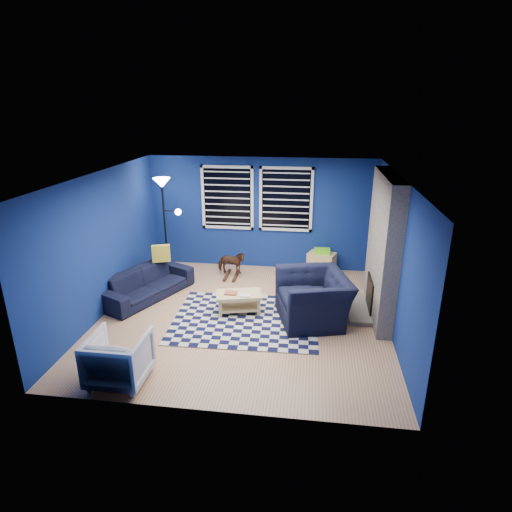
{
  "coord_description": "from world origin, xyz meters",
  "views": [
    {
      "loc": [
        1.14,
        -6.71,
        3.61
      ],
      "look_at": [
        0.19,
        0.3,
        1.05
      ],
      "focal_mm": 30.0,
      "sensor_mm": 36.0,
      "label": 1
    }
  ],
  "objects": [
    {
      "name": "floor",
      "position": [
        0.0,
        0.0,
        0.0
      ],
      "size": [
        5.0,
        5.0,
        0.0
      ],
      "primitive_type": "plane",
      "color": "tan",
      "rests_on": "ground"
    },
    {
      "name": "cabinet",
      "position": [
        1.39,
        2.25,
        0.25
      ],
      "size": [
        0.67,
        0.56,
        0.57
      ],
      "rotation": [
        0.0,
        0.0,
        -0.35
      ],
      "color": "#DDC17C",
      "rests_on": "floor"
    },
    {
      "name": "throw_pillow",
      "position": [
        -1.84,
        1.05,
        0.74
      ],
      "size": [
        0.38,
        0.22,
        0.34
      ],
      "primitive_type": "cube",
      "rotation": [
        0.0,
        0.0,
        0.34
      ],
      "color": "gold",
      "rests_on": "sofa"
    },
    {
      "name": "window_right",
      "position": [
        0.55,
        2.46,
        1.6
      ],
      "size": [
        1.17,
        0.06,
        1.42
      ],
      "color": "black",
      "rests_on": "wall_back"
    },
    {
      "name": "wall_left",
      "position": [
        -2.5,
        0.0,
        1.25
      ],
      "size": [
        0.0,
        5.0,
        5.0
      ],
      "primitive_type": "plane",
      "rotation": [
        1.57,
        0.0,
        1.57
      ],
      "color": "navy",
      "rests_on": "floor"
    },
    {
      "name": "rug",
      "position": [
        0.06,
        -0.11,
        0.01
      ],
      "size": [
        2.56,
        2.07,
        0.02
      ],
      "primitive_type": "cube",
      "rotation": [
        0.0,
        0.0,
        0.03
      ],
      "color": "black",
      "rests_on": "floor"
    },
    {
      "name": "sofa",
      "position": [
        -1.99,
        0.55,
        0.28
      ],
      "size": [
        2.08,
        1.5,
        0.57
      ],
      "primitive_type": "imported",
      "rotation": [
        0.0,
        0.0,
        1.14
      ],
      "color": "black",
      "rests_on": "floor"
    },
    {
      "name": "wall_right",
      "position": [
        2.5,
        0.0,
        1.25
      ],
      "size": [
        0.0,
        5.0,
        5.0
      ],
      "primitive_type": "plane",
      "rotation": [
        1.57,
        0.0,
        -1.57
      ],
      "color": "navy",
      "rests_on": "floor"
    },
    {
      "name": "coffee_table",
      "position": [
        -0.11,
        0.13,
        0.28
      ],
      "size": [
        0.89,
        0.64,
        0.41
      ],
      "rotation": [
        0.0,
        0.0,
        0.24
      ],
      "color": "#DDC17C",
      "rests_on": "rug"
    },
    {
      "name": "wall_back",
      "position": [
        0.0,
        2.5,
        1.25
      ],
      "size": [
        5.0,
        0.0,
        5.0
      ],
      "primitive_type": "plane",
      "rotation": [
        1.57,
        0.0,
        0.0
      ],
      "color": "navy",
      "rests_on": "floor"
    },
    {
      "name": "window_left",
      "position": [
        -0.75,
        2.46,
        1.6
      ],
      "size": [
        1.17,
        0.06,
        1.42
      ],
      "color": "black",
      "rests_on": "wall_back"
    },
    {
      "name": "ceiling",
      "position": [
        0.0,
        0.0,
        2.5
      ],
      "size": [
        5.0,
        5.0,
        0.0
      ],
      "primitive_type": "plane",
      "rotation": [
        3.14,
        0.0,
        0.0
      ],
      "color": "white",
      "rests_on": "wall_back"
    },
    {
      "name": "rocking_horse",
      "position": [
        -0.56,
        1.77,
        0.33
      ],
      "size": [
        0.3,
        0.62,
        0.52
      ],
      "primitive_type": "imported",
      "rotation": [
        0.0,
        0.0,
        1.54
      ],
      "color": "#4B2C18",
      "rests_on": "floor"
    },
    {
      "name": "fireplace",
      "position": [
        2.36,
        0.5,
        1.2
      ],
      "size": [
        0.65,
        2.0,
        2.5
      ],
      "color": "gray",
      "rests_on": "floor"
    },
    {
      "name": "armchair_bent",
      "position": [
        -1.36,
        -2.06,
        0.35
      ],
      "size": [
        0.76,
        0.78,
        0.71
      ],
      "primitive_type": "imported",
      "rotation": [
        0.0,
        0.0,
        3.14
      ],
      "color": "gray",
      "rests_on": "floor"
    },
    {
      "name": "tv",
      "position": [
        2.45,
        2.0,
        1.4
      ],
      "size": [
        0.07,
        1.0,
        0.58
      ],
      "color": "black",
      "rests_on": "wall_right"
    },
    {
      "name": "armchair_big",
      "position": [
        1.22,
        0.05,
        0.42
      ],
      "size": [
        1.54,
        1.42,
        0.83
      ],
      "primitive_type": "imported",
      "rotation": [
        0.0,
        0.0,
        -1.3
      ],
      "color": "black",
      "rests_on": "floor"
    },
    {
      "name": "floor_lamp",
      "position": [
        -1.98,
        1.81,
        1.74
      ],
      "size": [
        0.58,
        0.36,
        2.12
      ],
      "color": "black",
      "rests_on": "floor"
    }
  ]
}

